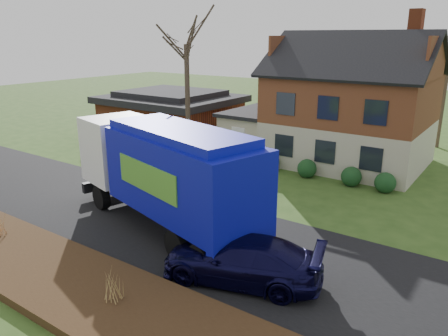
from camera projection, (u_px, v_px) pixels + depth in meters
The scene contains 11 objects.
ground at pixel (181, 231), 18.22m from camera, with size 120.00×120.00×0.00m, color #2C4918.
road at pixel (181, 231), 18.21m from camera, with size 80.00×7.00×0.02m, color black.
mulch_verge at pixel (74, 285), 14.02m from camera, with size 80.00×3.50×0.30m, color black.
main_house at pixel (343, 99), 27.13m from camera, with size 12.95×8.95×9.26m.
ranch_house at pixel (171, 115), 34.46m from camera, with size 9.80×8.20×3.70m.
garbage_truck at pixel (165, 170), 17.72m from camera, with size 10.86×5.46×4.49m.
silver_sedan at pixel (203, 179), 22.13m from camera, with size 1.76×5.04×1.66m, color #B4B6BC.
navy_wagon at pixel (241, 260), 14.32m from camera, with size 2.16×5.31×1.54m, color black.
tree_front_west at pixel (186, 25), 25.60m from camera, with size 3.43×3.43×10.19m.
grass_clump_west at pixel (0, 224), 17.06m from camera, with size 0.34×0.28×0.91m.
grass_clump_mid at pixel (114, 286), 12.76m from camera, with size 0.35×0.29×0.99m.
Camera 1 is at (11.01, -12.63, 7.82)m, focal length 35.00 mm.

